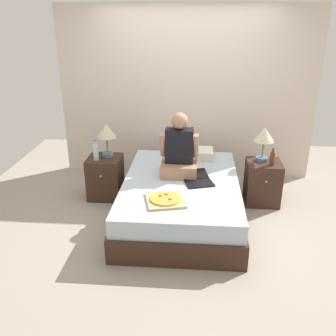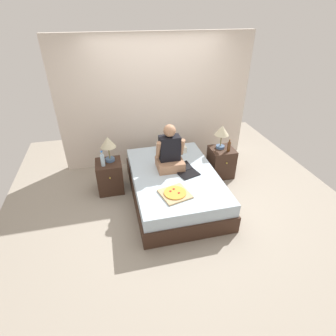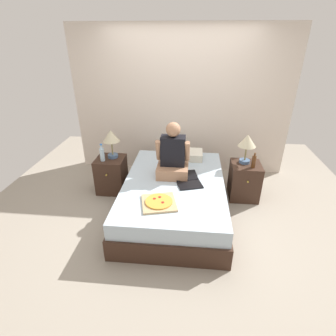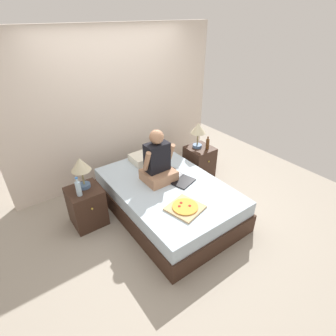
% 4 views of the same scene
% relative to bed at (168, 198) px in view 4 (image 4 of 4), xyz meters
% --- Properties ---
extents(ground_plane, '(5.76, 5.76, 0.00)m').
position_rel_bed_xyz_m(ground_plane, '(0.00, 0.00, -0.24)').
color(ground_plane, '#9E9384').
extents(wall_back, '(3.76, 0.12, 2.50)m').
position_rel_bed_xyz_m(wall_back, '(0.00, 1.42, 1.01)').
color(wall_back, beige).
rests_on(wall_back, ground).
extents(bed, '(1.42, 2.12, 0.49)m').
position_rel_bed_xyz_m(bed, '(0.00, 0.00, 0.00)').
color(bed, '#382319').
rests_on(bed, ground).
extents(nightstand_left, '(0.44, 0.47, 0.57)m').
position_rel_bed_xyz_m(nightstand_left, '(-1.06, 0.47, 0.04)').
color(nightstand_left, '#382319').
rests_on(nightstand_left, ground).
extents(lamp_on_left_nightstand, '(0.26, 0.26, 0.45)m').
position_rel_bed_xyz_m(lamp_on_left_nightstand, '(-1.02, 0.53, 0.66)').
color(lamp_on_left_nightstand, '#4C6B93').
rests_on(lamp_on_left_nightstand, nightstand_left).
extents(water_bottle, '(0.07, 0.07, 0.28)m').
position_rel_bed_xyz_m(water_bottle, '(-1.14, 0.39, 0.44)').
color(water_bottle, silver).
rests_on(water_bottle, nightstand_left).
extents(nightstand_right, '(0.44, 0.47, 0.57)m').
position_rel_bed_xyz_m(nightstand_right, '(1.06, 0.47, 0.04)').
color(nightstand_right, '#382319').
rests_on(nightstand_right, ground).
extents(lamp_on_right_nightstand, '(0.26, 0.26, 0.45)m').
position_rel_bed_xyz_m(lamp_on_right_nightstand, '(1.03, 0.53, 0.66)').
color(lamp_on_right_nightstand, '#4C6B93').
rests_on(lamp_on_right_nightstand, nightstand_right).
extents(beer_bottle, '(0.06, 0.06, 0.23)m').
position_rel_bed_xyz_m(beer_bottle, '(1.13, 0.38, 0.42)').
color(beer_bottle, '#512D14').
rests_on(beer_bottle, nightstand_right).
extents(pillow, '(0.52, 0.34, 0.12)m').
position_rel_bed_xyz_m(pillow, '(0.14, 0.78, 0.31)').
color(pillow, silver).
rests_on(pillow, bed).
extents(person_seated, '(0.47, 0.40, 0.78)m').
position_rel_bed_xyz_m(person_seated, '(-0.04, 0.19, 0.54)').
color(person_seated, '#A37556').
rests_on(person_seated, bed).
extents(laptop, '(0.43, 0.49, 0.07)m').
position_rel_bed_xyz_m(laptop, '(0.20, -0.04, 0.27)').
color(laptop, black).
rests_on(laptop, bed).
extents(pizza_box, '(0.49, 0.49, 0.04)m').
position_rel_bed_xyz_m(pizza_box, '(-0.14, -0.57, 0.27)').
color(pizza_box, tan).
rests_on(pizza_box, bed).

